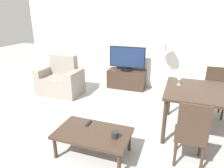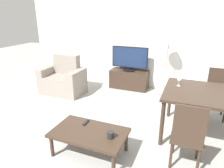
% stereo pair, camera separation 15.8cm
% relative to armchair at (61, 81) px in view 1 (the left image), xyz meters
% --- Properties ---
extents(wall_back, '(6.93, 0.06, 2.70)m').
position_rel_armchair_xyz_m(wall_back, '(1.83, 1.19, 1.02)').
color(wall_back, white).
rests_on(wall_back, ground_plane).
extents(armchair, '(1.04, 0.67, 0.94)m').
position_rel_armchair_xyz_m(armchair, '(0.00, 0.00, 0.00)').
color(armchair, gray).
rests_on(armchair, ground_plane).
extents(tv_stand, '(0.99, 0.42, 0.49)m').
position_rel_armchair_xyz_m(tv_stand, '(1.44, 0.91, -0.09)').
color(tv_stand, '#38281E').
rests_on(tv_stand, ground_plane).
extents(tv, '(0.94, 0.32, 0.62)m').
position_rel_armchair_xyz_m(tv, '(1.44, 0.91, 0.47)').
color(tv, black).
rests_on(tv, tv_stand).
extents(coffee_table, '(1.04, 0.61, 0.36)m').
position_rel_armchair_xyz_m(coffee_table, '(1.71, -1.82, -0.01)').
color(coffee_table, '#38281E').
rests_on(coffee_table, ground_plane).
extents(dining_table, '(1.29, 1.09, 0.78)m').
position_rel_armchair_xyz_m(dining_table, '(3.21, -0.76, 0.36)').
color(dining_table, '#38281E').
rests_on(dining_table, ground_plane).
extents(dining_chair_near, '(0.40, 0.40, 0.94)m').
position_rel_armchair_xyz_m(dining_chair_near, '(2.98, -1.62, 0.18)').
color(dining_chair_near, '#38281E').
rests_on(dining_chair_near, ground_plane).
extents(dining_chair_far, '(0.40, 0.40, 0.94)m').
position_rel_armchair_xyz_m(dining_chair_far, '(3.43, 0.10, 0.18)').
color(dining_chair_far, '#38281E').
rests_on(dining_chair_far, ground_plane).
extents(floor_lamp, '(0.33, 0.33, 1.52)m').
position_rel_armchair_xyz_m(floor_lamp, '(2.38, 0.80, 0.98)').
color(floor_lamp, gray).
rests_on(floor_lamp, ground_plane).
extents(remote_primary, '(0.04, 0.15, 0.02)m').
position_rel_armchair_xyz_m(remote_primary, '(1.56, -1.65, 0.04)').
color(remote_primary, black).
rests_on(remote_primary, coffee_table).
extents(cup_white_near, '(0.10, 0.10, 0.09)m').
position_rel_armchair_xyz_m(cup_white_near, '(2.04, -1.85, 0.08)').
color(cup_white_near, black).
rests_on(cup_white_near, coffee_table).
extents(wine_glass_left, '(0.07, 0.07, 0.15)m').
position_rel_armchair_xyz_m(wine_glass_left, '(2.77, -0.63, 0.55)').
color(wine_glass_left, silver).
rests_on(wine_glass_left, dining_table).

